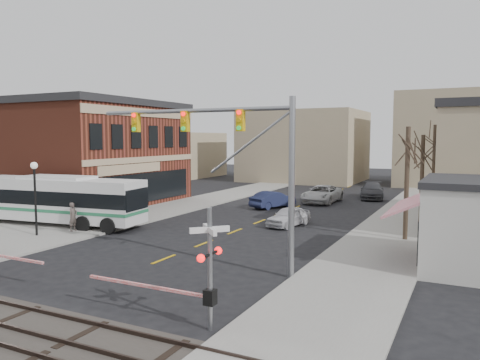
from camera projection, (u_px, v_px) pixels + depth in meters
The scene contains 17 objects.
ground at pixel (139, 269), 22.12m from camera, with size 160.00×160.00×0.00m, color black.
sidewalk_west at pixel (194, 203), 44.17m from camera, with size 5.00×60.00×0.12m, color gray.
sidewalk_east at pixel (405, 218), 35.73m from camera, with size 5.00×60.00×0.12m, color gray.
brick_building at pixel (28, 151), 47.93m from camera, with size 30.40×15.40×9.60m.
tree_east_a at pixel (407, 183), 27.85m from camera, with size 0.28×0.28×6.75m.
tree_east_b at pixel (422, 179), 33.08m from camera, with size 0.28×0.28×6.30m.
tree_east_c at pixel (434, 167), 40.09m from camera, with size 0.28×0.28×7.20m.
transit_bus at pixel (58, 199), 33.04m from camera, with size 13.22×4.32×3.34m.
traffic_signal_mast at pixel (233, 147), 21.60m from camera, with size 10.54×0.30×8.00m.
rr_crossing_east at pixel (199, 269), 15.12m from camera, with size 5.60×1.36×4.00m.
street_lamp at pixel (35, 183), 28.99m from camera, with size 0.44×0.44×4.60m.
car_a at pixel (289, 216), 32.91m from camera, with size 1.60×3.99×1.36m, color silver.
car_b at pixel (273, 200), 41.50m from camera, with size 1.57×4.49×1.48m, color #1A2042.
car_c at pixel (322, 194), 44.82m from camera, with size 2.74×5.94×1.65m, color #B5B5B5.
car_d at pixel (372, 191), 47.82m from camera, with size 2.27×5.58×1.62m, color #3A3B3F.
pedestrian_near at pixel (73, 217), 30.56m from camera, with size 0.68×0.45×1.87m, color #4C413D.
pedestrian_far at pixel (94, 210), 33.52m from camera, with size 0.90×0.70×1.86m, color #373760.
Camera 1 is at (13.95, -17.24, 6.20)m, focal length 35.00 mm.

